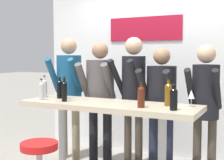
{
  "coord_description": "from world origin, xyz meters",
  "views": [
    {
      "loc": [
        1.61,
        -3.06,
        1.51
      ],
      "look_at": [
        0.0,
        0.1,
        1.24
      ],
      "focal_mm": 50.0,
      "sensor_mm": 36.0,
      "label": 1
    }
  ],
  "objects_px": {
    "person_center": "(161,98)",
    "wine_bottle_3": "(141,96)",
    "tasting_table": "(108,117)",
    "wine_glass_0": "(191,95)",
    "wine_bottle_1": "(41,90)",
    "person_left": "(100,90)",
    "person_center_left": "(133,87)",
    "wine_bottle_6": "(168,93)",
    "wine_bottle_5": "(174,98)",
    "person_center_right": "(205,98)",
    "wine_bottle_2": "(65,89)",
    "person_far_left": "(69,84)",
    "wine_bottle_7": "(45,87)",
    "wine_bottle_0": "(64,90)",
    "wine_bottle_4": "(60,88)"
  },
  "relations": [
    {
      "from": "wine_bottle_5",
      "to": "wine_bottle_7",
      "type": "distance_m",
      "value": 1.74
    },
    {
      "from": "person_center",
      "to": "wine_bottle_6",
      "type": "relative_size",
      "value": 5.65
    },
    {
      "from": "person_center_left",
      "to": "person_center",
      "type": "bearing_deg",
      "value": 2.75
    },
    {
      "from": "person_center",
      "to": "person_left",
      "type": "bearing_deg",
      "value": -174.11
    },
    {
      "from": "person_left",
      "to": "wine_bottle_1",
      "type": "relative_size",
      "value": 6.66
    },
    {
      "from": "wine_bottle_2",
      "to": "wine_glass_0",
      "type": "xyz_separation_m",
      "value": [
        1.52,
        0.09,
        -0.0
      ]
    },
    {
      "from": "wine_bottle_1",
      "to": "wine_bottle_4",
      "type": "xyz_separation_m",
      "value": [
        0.1,
        0.22,
        0.01
      ]
    },
    {
      "from": "person_left",
      "to": "person_center",
      "type": "relative_size",
      "value": 1.05
    },
    {
      "from": "wine_bottle_1",
      "to": "wine_bottle_6",
      "type": "height_order",
      "value": "wine_bottle_6"
    },
    {
      "from": "person_center_right",
      "to": "wine_glass_0",
      "type": "relative_size",
      "value": 9.28
    },
    {
      "from": "person_far_left",
      "to": "wine_bottle_4",
      "type": "bearing_deg",
      "value": -75.4
    },
    {
      "from": "wine_bottle_6",
      "to": "wine_bottle_1",
      "type": "bearing_deg",
      "value": -170.53
    },
    {
      "from": "tasting_table",
      "to": "person_center",
      "type": "bearing_deg",
      "value": 56.09
    },
    {
      "from": "wine_bottle_5",
      "to": "person_center_left",
      "type": "bearing_deg",
      "value": 133.69
    },
    {
      "from": "wine_bottle_1",
      "to": "person_left",
      "type": "bearing_deg",
      "value": 62.45
    },
    {
      "from": "wine_bottle_3",
      "to": "wine_bottle_1",
      "type": "bearing_deg",
      "value": -179.26
    },
    {
      "from": "wine_bottle_3",
      "to": "wine_bottle_4",
      "type": "distance_m",
      "value": 1.18
    },
    {
      "from": "person_left",
      "to": "wine_bottle_2",
      "type": "xyz_separation_m",
      "value": [
        -0.19,
        -0.54,
        0.07
      ]
    },
    {
      "from": "tasting_table",
      "to": "wine_bottle_1",
      "type": "xyz_separation_m",
      "value": [
        -0.82,
        -0.15,
        0.28
      ]
    },
    {
      "from": "person_left",
      "to": "wine_bottle_6",
      "type": "xyz_separation_m",
      "value": [
        1.1,
        -0.49,
        0.07
      ]
    },
    {
      "from": "wine_bottle_3",
      "to": "wine_bottle_5",
      "type": "distance_m",
      "value": 0.34
    },
    {
      "from": "person_left",
      "to": "wine_bottle_2",
      "type": "distance_m",
      "value": 0.58
    },
    {
      "from": "wine_bottle_1",
      "to": "wine_bottle_2",
      "type": "relative_size",
      "value": 0.92
    },
    {
      "from": "person_left",
      "to": "wine_glass_0",
      "type": "bearing_deg",
      "value": -25.52
    },
    {
      "from": "wine_bottle_3",
      "to": "wine_bottle_6",
      "type": "bearing_deg",
      "value": 47.33
    },
    {
      "from": "person_left",
      "to": "tasting_table",
      "type": "bearing_deg",
      "value": -60.32
    },
    {
      "from": "person_center",
      "to": "person_center_right",
      "type": "bearing_deg",
      "value": 2.11
    },
    {
      "from": "person_center",
      "to": "wine_bottle_6",
      "type": "bearing_deg",
      "value": -60.85
    },
    {
      "from": "person_center_left",
      "to": "wine_bottle_6",
      "type": "relative_size",
      "value": 6.15
    },
    {
      "from": "wine_bottle_2",
      "to": "wine_glass_0",
      "type": "height_order",
      "value": "wine_bottle_2"
    },
    {
      "from": "person_center",
      "to": "wine_bottle_3",
      "type": "xyz_separation_m",
      "value": [
        0.04,
        -0.75,
        0.11
      ]
    },
    {
      "from": "tasting_table",
      "to": "wine_bottle_0",
      "type": "distance_m",
      "value": 0.59
    },
    {
      "from": "tasting_table",
      "to": "wine_glass_0",
      "type": "bearing_deg",
      "value": 8.47
    },
    {
      "from": "tasting_table",
      "to": "person_center_right",
      "type": "relative_size",
      "value": 1.24
    },
    {
      "from": "person_center_right",
      "to": "wine_bottle_2",
      "type": "xyz_separation_m",
      "value": [
        -1.58,
        -0.56,
        0.08
      ]
    },
    {
      "from": "person_center_left",
      "to": "wine_glass_0",
      "type": "bearing_deg",
      "value": -21.92
    },
    {
      "from": "tasting_table",
      "to": "wine_bottle_1",
      "type": "height_order",
      "value": "wine_bottle_1"
    },
    {
      "from": "person_center_left",
      "to": "wine_bottle_0",
      "type": "relative_size",
      "value": 6.25
    },
    {
      "from": "person_far_left",
      "to": "wine_glass_0",
      "type": "height_order",
      "value": "person_far_left"
    },
    {
      "from": "tasting_table",
      "to": "person_left",
      "type": "relative_size",
      "value": 1.21
    },
    {
      "from": "person_left",
      "to": "person_center_right",
      "type": "distance_m",
      "value": 1.38
    },
    {
      "from": "person_center",
      "to": "wine_bottle_1",
      "type": "relative_size",
      "value": 6.34
    },
    {
      "from": "wine_bottle_5",
      "to": "wine_glass_0",
      "type": "relative_size",
      "value": 1.43
    },
    {
      "from": "person_center_right",
      "to": "person_left",
      "type": "bearing_deg",
      "value": -179.54
    },
    {
      "from": "person_center_right",
      "to": "wine_bottle_0",
      "type": "xyz_separation_m",
      "value": [
        -1.45,
        -0.74,
        0.08
      ]
    },
    {
      "from": "wine_bottle_4",
      "to": "wine_glass_0",
      "type": "bearing_deg",
      "value": 2.32
    },
    {
      "from": "person_far_left",
      "to": "wine_bottle_2",
      "type": "xyz_separation_m",
      "value": [
        0.37,
        -0.62,
        0.01
      ]
    },
    {
      "from": "wine_bottle_0",
      "to": "wine_bottle_4",
      "type": "xyz_separation_m",
      "value": [
        -0.21,
        0.2,
        -0.0
      ]
    },
    {
      "from": "wine_bottle_7",
      "to": "person_far_left",
      "type": "bearing_deg",
      "value": 95.01
    },
    {
      "from": "wine_bottle_2",
      "to": "wine_bottle_4",
      "type": "relative_size",
      "value": 1.04
    }
  ]
}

